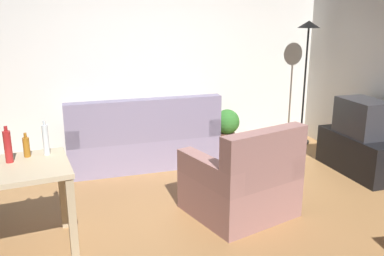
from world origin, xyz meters
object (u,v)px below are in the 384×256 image
at_px(tv, 363,118).
at_px(armchair, 243,183).
at_px(couch, 142,142).
at_px(potted_plant, 227,126).
at_px(bottle_clear, 46,140).
at_px(bottle_amber, 26,147).
at_px(torchiere_lamp, 307,49).
at_px(bottle_red, 8,146).
at_px(tv_stand, 358,154).

distance_m(tv, armchair, 1.95).
distance_m(couch, tv, 2.74).
bearing_deg(potted_plant, bottle_clear, -142.30).
bearing_deg(bottle_amber, torchiere_lamp, 25.02).
relative_size(tv, armchair, 0.55).
relative_size(couch, torchiere_lamp, 1.05).
height_order(couch, bottle_red, bottle_red).
distance_m(tv, potted_plant, 1.87).
height_order(tv, torchiere_lamp, torchiere_lamp).
relative_size(tv_stand, potted_plant, 1.93).
relative_size(tv_stand, bottle_red, 3.68).
distance_m(tv_stand, armchair, 1.91).
distance_m(couch, potted_plant, 1.35).
distance_m(torchiere_lamp, armchair, 2.82).
bearing_deg(couch, bottle_clear, 54.70).
bearing_deg(armchair, bottle_clear, -19.93).
distance_m(potted_plant, bottle_amber, 3.21).
xyz_separation_m(bottle_amber, bottle_clear, (0.15, 0.00, 0.05)).
bearing_deg(bottle_clear, armchair, -4.02).
height_order(torchiere_lamp, bottle_amber, torchiere_lamp).
bearing_deg(torchiere_lamp, bottle_red, -154.49).
relative_size(potted_plant, bottle_clear, 1.92).
height_order(tv_stand, tv, tv).
distance_m(tv, bottle_clear, 3.61).
bearing_deg(tv, bottle_amber, 97.04).
relative_size(potted_plant, bottle_amber, 2.78).
distance_m(potted_plant, bottle_clear, 3.10).
distance_m(tv_stand, torchiere_lamp, 1.74).
relative_size(tv, bottle_red, 2.01).
xyz_separation_m(armchair, bottle_clear, (-1.76, 0.12, 0.57)).
height_order(torchiere_lamp, bottle_clear, torchiere_lamp).
bearing_deg(bottle_clear, torchiere_lamp, 25.91).
bearing_deg(potted_plant, armchair, -108.19).
bearing_deg(bottle_amber, bottle_clear, 1.54).
xyz_separation_m(potted_plant, bottle_amber, (-2.56, -1.87, 0.52)).
relative_size(torchiere_lamp, bottle_amber, 8.82).
bearing_deg(tv, armchair, 107.66).
bearing_deg(armchair, bottle_red, -16.48).
bearing_deg(torchiere_lamp, couch, -175.65).
bearing_deg(bottle_amber, armchair, -3.57).
bearing_deg(bottle_red, torchiere_lamp, 25.51).
bearing_deg(tv, torchiere_lamp, 0.16).
bearing_deg(bottle_amber, couch, 51.14).
bearing_deg(potted_plant, bottle_amber, -143.96).
relative_size(armchair, bottle_clear, 3.69).
xyz_separation_m(tv_stand, bottle_amber, (-3.73, -0.46, 0.61)).
distance_m(potted_plant, armchair, 2.09).
bearing_deg(armchair, tv_stand, -178.22).
distance_m(couch, torchiere_lamp, 2.72).
distance_m(armchair, bottle_clear, 1.85).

